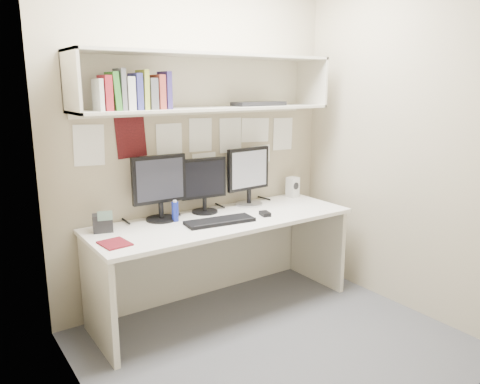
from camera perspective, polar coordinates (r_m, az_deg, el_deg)
floor at (r=3.30m, az=4.30°, el=-18.08°), size 2.40×2.00×0.01m
wall_back at (r=3.69m, az=-5.15°, el=6.63°), size 2.40×0.02×2.60m
wall_front at (r=2.19m, az=21.44°, el=1.52°), size 2.40×0.02×2.60m
wall_left at (r=2.31m, az=-19.08°, el=2.26°), size 0.02×2.00×2.60m
wall_right at (r=3.73m, az=19.30°, el=6.04°), size 0.02×2.00×2.60m
desk at (r=3.62m, az=-2.10°, el=-8.73°), size 2.00×0.70×0.73m
overhead_hutch at (r=3.54m, az=-4.15°, el=13.20°), size 2.00×0.38×0.40m
pinned_papers at (r=3.69m, az=-5.09°, el=5.85°), size 1.92×0.01×0.48m
monitor_left at (r=3.44m, az=-9.78°, el=0.81°), size 0.41×0.23×0.48m
monitor_center at (r=3.61m, az=-4.44°, el=1.13°), size 0.37×0.20×0.43m
monitor_right at (r=3.83m, az=1.04°, el=2.20°), size 0.41×0.22×0.47m
keyboard at (r=3.38m, az=-2.48°, el=-3.58°), size 0.52×0.24×0.02m
mouse at (r=3.56m, az=3.06°, el=-2.66°), size 0.08×0.11×0.03m
speaker at (r=4.17m, az=6.43°, el=0.61°), size 0.10×0.10×0.18m
blue_bottle at (r=3.43m, az=-7.91°, el=-2.34°), size 0.05×0.05×0.16m
maroon_notebook at (r=3.03m, az=-15.03°, el=-6.08°), size 0.18×0.21×0.01m
desk_phone at (r=3.30m, az=-16.40°, el=-3.62°), size 0.15×0.14×0.16m
book_stack at (r=3.19m, az=-12.85°, el=11.80°), size 0.49×0.16×0.26m
hutch_tray at (r=3.76m, az=2.30°, el=10.70°), size 0.44×0.17×0.03m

